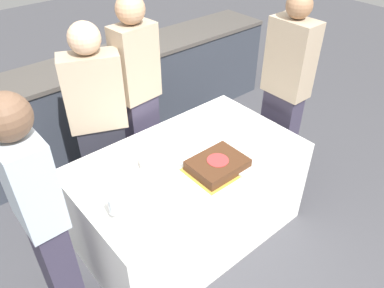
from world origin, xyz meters
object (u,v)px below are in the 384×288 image
(person_cutting_cake, at_px, (139,98))
(person_seated_right, at_px, (284,95))
(plate_stack, at_px, (155,163))
(wine_glass, at_px, (114,206))
(cake, at_px, (218,165))
(person_seated_left, at_px, (42,218))
(person_standing_back, at_px, (99,122))

(person_cutting_cake, relative_size, person_seated_right, 1.01)
(plate_stack, bearing_deg, wine_glass, -151.02)
(cake, relative_size, plate_stack, 1.97)
(person_cutting_cake, height_order, person_seated_left, person_cutting_cake)
(wine_glass, bearing_deg, cake, -3.21)
(cake, bearing_deg, wine_glass, 176.79)
(plate_stack, bearing_deg, person_seated_left, -174.94)
(person_standing_back, bearing_deg, plate_stack, 119.35)
(person_standing_back, bearing_deg, cake, 135.03)
(cake, bearing_deg, person_standing_back, 111.75)
(person_seated_right, bearing_deg, cake, -76.88)
(cake, bearing_deg, person_seated_left, 168.45)
(wine_glass, distance_m, person_cutting_cake, 1.16)
(person_seated_right, bearing_deg, person_standing_back, -117.77)
(person_seated_left, height_order, person_standing_back, person_seated_left)
(wine_glass, xyz_separation_m, person_seated_right, (1.71, 0.18, 0.00))
(person_seated_left, xyz_separation_m, person_seated_right, (2.05, 0.00, 0.01))
(person_cutting_cake, xyz_separation_m, person_seated_right, (0.96, -0.70, -0.02))
(person_seated_right, height_order, person_standing_back, person_seated_right)
(cake, height_order, plate_stack, cake)
(plate_stack, xyz_separation_m, person_standing_back, (-0.07, 0.63, 0.04))
(person_seated_left, relative_size, person_standing_back, 1.02)
(wine_glass, relative_size, person_cutting_cake, 0.11)
(cake, relative_size, person_seated_left, 0.25)
(wine_glass, bearing_deg, person_seated_right, 6.03)
(cake, xyz_separation_m, plate_stack, (-0.30, 0.29, -0.01))
(plate_stack, bearing_deg, cake, -44.28)
(person_seated_left, distance_m, person_standing_back, 1.01)
(cake, relative_size, wine_glass, 2.23)
(person_standing_back, bearing_deg, wine_glass, 89.55)
(cake, distance_m, person_standing_back, 0.99)
(person_seated_left, bearing_deg, wine_glass, -118.13)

